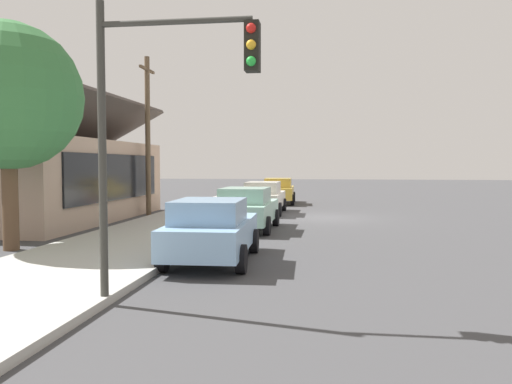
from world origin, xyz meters
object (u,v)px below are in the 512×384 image
shade_tree (8,97)px  fire_hydrant_red (244,200)px  car_seafoam (247,208)px  traffic_light_main (161,102)px  car_mustard (279,191)px  car_skyblue (212,230)px  car_ivory (264,197)px  utility_pole_wooden (148,133)px

shade_tree → fire_hydrant_red: bearing=-17.8°
car_seafoam → traffic_light_main: size_ratio=0.85×
fire_hydrant_red → car_mustard: bearing=-19.5°
car_skyblue → car_ivory: same height
car_ivory → car_skyblue: bearing=-179.0°
traffic_light_main → fire_hydrant_red: (18.93, 1.66, -2.99)m
car_seafoam → car_mustard: (12.81, 0.02, -0.00)m
car_ivory → utility_pole_wooden: size_ratio=0.62×
car_skyblue → car_mustard: 19.05m
car_mustard → utility_pole_wooden: (-8.09, 5.47, 3.11)m
shade_tree → utility_pole_wooden: (10.00, -0.47, -0.40)m
car_ivory → car_mustard: (6.41, -0.13, -0.00)m
car_ivory → fire_hydrant_red: car_ivory is taller
shade_tree → fire_hydrant_red: shade_tree is taller
car_seafoam → fire_hydrant_red: 8.78m
traffic_light_main → fire_hydrant_red: bearing=5.0°
shade_tree → car_skyblue: bearing=-99.0°
shade_tree → utility_pole_wooden: 10.02m
car_ivory → shade_tree: 13.51m
utility_pole_wooden → fire_hydrant_red: (3.93, -4.00, -3.43)m
car_ivory → car_mustard: bearing=-1.4°
car_ivory → utility_pole_wooden: utility_pole_wooden is taller
car_seafoam → shade_tree: 8.70m
car_ivory → utility_pole_wooden: (-1.68, 5.34, 3.11)m
car_seafoam → car_ivory: bearing=2.2°
utility_pole_wooden → fire_hydrant_red: size_ratio=10.56×
car_ivory → car_mustard: size_ratio=1.03×
car_seafoam → car_ivory: 6.40m
car_mustard → traffic_light_main: size_ratio=0.86×
traffic_light_main → car_seafoam: bearing=1.0°
car_seafoam → shade_tree: (-5.28, 5.96, 3.52)m
car_skyblue → traffic_light_main: size_ratio=0.85×
car_seafoam → utility_pole_wooden: (4.72, 5.49, 3.11)m
car_ivory → traffic_light_main: 16.90m
fire_hydrant_red → car_skyblue: bearing=-173.9°
traffic_light_main → shade_tree: bearing=50.8°
car_ivory → traffic_light_main: (-16.68, -0.32, 2.68)m
car_mustard → fire_hydrant_red: car_mustard is taller
utility_pole_wooden → car_mustard: bearing=-34.1°
car_ivory → utility_pole_wooden: bearing=107.3°
traffic_light_main → utility_pole_wooden: utility_pole_wooden is taller
car_skyblue → utility_pole_wooden: size_ratio=0.59×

